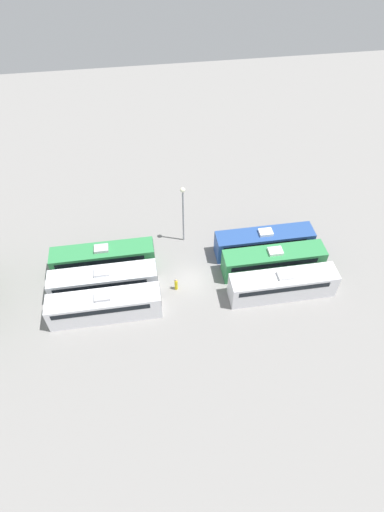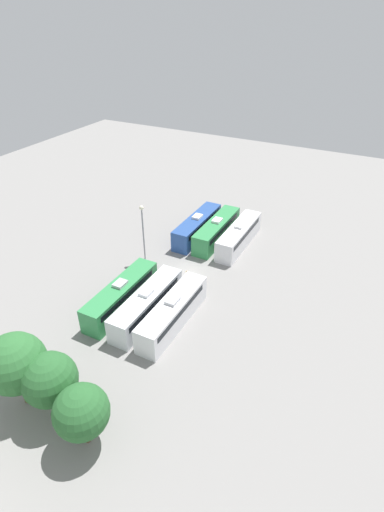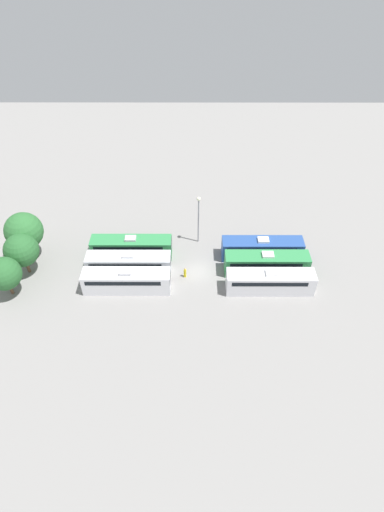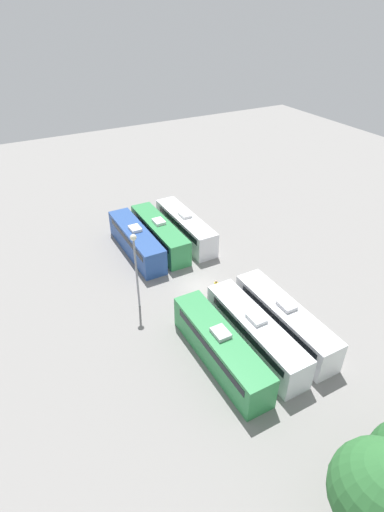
# 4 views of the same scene
# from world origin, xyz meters

# --- Properties ---
(ground_plane) EXTENTS (122.76, 122.76, 0.00)m
(ground_plane) POSITION_xyz_m (0.00, 0.00, 0.00)
(ground_plane) COLOR gray
(bus_0) EXTENTS (2.63, 11.86, 3.47)m
(bus_0) POSITION_xyz_m (-3.47, -9.68, 1.71)
(bus_0) COLOR silver
(bus_0) RESTS_ON ground_plane
(bus_1) EXTENTS (2.63, 11.86, 3.47)m
(bus_1) POSITION_xyz_m (0.10, -9.67, 1.71)
(bus_1) COLOR #338C4C
(bus_1) RESTS_ON ground_plane
(bus_2) EXTENTS (2.63, 11.86, 3.47)m
(bus_2) POSITION_xyz_m (3.25, -9.43, 1.71)
(bus_2) COLOR #284C93
(bus_2) RESTS_ON ground_plane
(bus_3) EXTENTS (2.63, 11.86, 3.47)m
(bus_3) POSITION_xyz_m (-3.34, 9.73, 1.71)
(bus_3) COLOR white
(bus_3) RESTS_ON ground_plane
(bus_4) EXTENTS (2.63, 11.86, 3.47)m
(bus_4) POSITION_xyz_m (-0.02, 9.81, 1.71)
(bus_4) COLOR silver
(bus_4) RESTS_ON ground_plane
(bus_5) EXTENTS (2.63, 11.86, 3.47)m
(bus_5) POSITION_xyz_m (3.53, 9.84, 1.71)
(bus_5) COLOR #338C4C
(bus_5) RESTS_ON ground_plane
(worker_person) EXTENTS (0.36, 0.36, 1.69)m
(worker_person) POSITION_xyz_m (-0.96, 1.84, 0.78)
(worker_person) COLOR gold
(worker_person) RESTS_ON ground_plane
(light_pole) EXTENTS (0.60, 0.60, 8.28)m
(light_pole) POSITION_xyz_m (6.76, -0.10, 5.57)
(light_pole) COLOR gray
(light_pole) RESTS_ON ground_plane
(tree_2) EXTENTS (5.38, 5.38, 7.55)m
(tree_2) POSITION_xyz_m (3.31, 24.77, 4.84)
(tree_2) COLOR brown
(tree_2) RESTS_ON ground_plane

